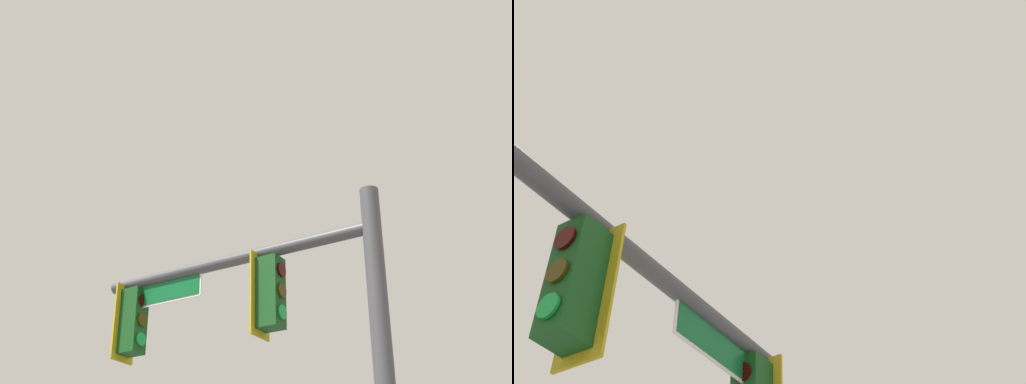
{
  "view_description": "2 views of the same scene",
  "coord_description": "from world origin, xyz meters",
  "views": [
    {
      "loc": [
        -7.77,
        1.67,
        1.35
      ],
      "look_at": [
        -4.03,
        -8.22,
        6.96
      ],
      "focal_mm": 50.0,
      "sensor_mm": 36.0,
      "label": 1
    },
    {
      "loc": [
        -8.29,
        -10.99,
        1.65
      ],
      "look_at": [
        -3.89,
        -9.33,
        5.94
      ],
      "focal_mm": 50.0,
      "sensor_mm": 36.0,
      "label": 2
    }
  ],
  "objects": [
    {
      "name": "signal_pole_near",
      "position": [
        -4.58,
        -7.79,
        4.24
      ],
      "size": [
        4.89,
        1.25,
        6.26
      ],
      "color": "#47474C",
      "rests_on": "ground_plane"
    }
  ]
}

